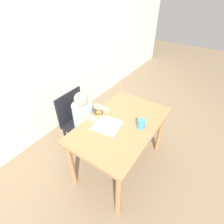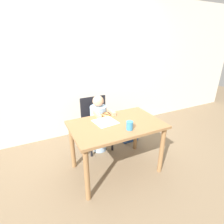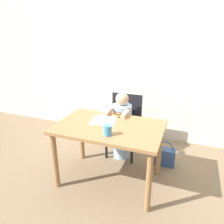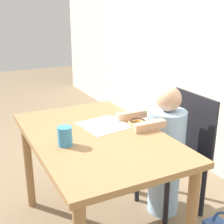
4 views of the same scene
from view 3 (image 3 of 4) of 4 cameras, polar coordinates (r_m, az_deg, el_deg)
ground_plane at (r=2.80m, az=-0.67°, el=-17.24°), size 12.00×12.00×0.00m
wall_back at (r=3.48m, az=7.19°, el=13.02°), size 8.00×0.05×2.50m
dining_table at (r=2.46m, az=-0.73°, el=-5.84°), size 1.18×0.75×0.73m
chair at (r=3.10m, az=3.17°, el=-3.11°), size 0.44×0.39×0.87m
child_figure at (r=3.00m, az=2.51°, el=-3.80°), size 0.27×0.46×0.96m
donut at (r=2.67m, az=1.31°, el=-0.64°), size 0.12×0.12×0.04m
napkin at (r=2.54m, az=-2.20°, el=-2.23°), size 0.31×0.31×0.00m
handbag at (r=3.07m, az=13.43°, el=-11.09°), size 0.29×0.12×0.35m
cup at (r=2.19m, az=-1.14°, el=-4.81°), size 0.08×0.08×0.11m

